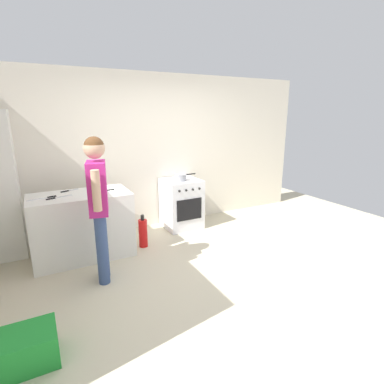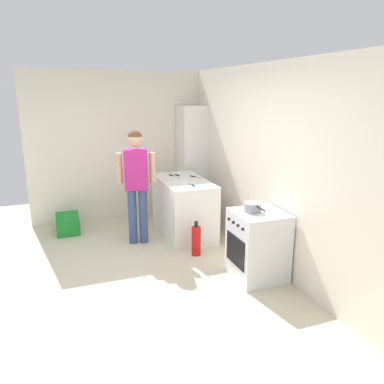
# 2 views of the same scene
# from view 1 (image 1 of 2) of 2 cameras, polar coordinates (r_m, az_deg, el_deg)

# --- Properties ---
(ground_plane) EXTENTS (8.00, 8.00, 0.00)m
(ground_plane) POSITION_cam_1_polar(r_m,az_deg,el_deg) (3.96, 3.59, -14.76)
(ground_plane) COLOR beige
(back_wall) EXTENTS (6.00, 0.10, 2.60)m
(back_wall) POSITION_cam_1_polar(r_m,az_deg,el_deg) (5.24, -7.38, 7.55)
(back_wall) COLOR silver
(back_wall) RESTS_ON ground
(counter_unit) EXTENTS (1.30, 0.70, 0.90)m
(counter_unit) POSITION_cam_1_polar(r_m,az_deg,el_deg) (4.42, -20.16, -6.00)
(counter_unit) COLOR silver
(counter_unit) RESTS_ON ground
(oven_left) EXTENTS (0.61, 0.62, 0.85)m
(oven_left) POSITION_cam_1_polar(r_m,az_deg,el_deg) (5.22, -2.03, -2.17)
(oven_left) COLOR silver
(oven_left) RESTS_ON ground
(pot) EXTENTS (0.39, 0.21, 0.11)m
(pot) POSITION_cam_1_polar(r_m,az_deg,el_deg) (5.03, -2.23, 2.80)
(pot) COLOR gray
(pot) RESTS_ON oven_left
(knife_bread) EXTENTS (0.35, 0.11, 0.01)m
(knife_bread) POSITION_cam_1_polar(r_m,az_deg,el_deg) (4.24, -26.50, -1.07)
(knife_bread) COLOR silver
(knife_bread) RESTS_ON counter_unit
(knife_utility) EXTENTS (0.24, 0.13, 0.01)m
(knife_utility) POSITION_cam_1_polar(r_m,az_deg,el_deg) (4.50, -22.41, 0.24)
(knife_utility) COLOR silver
(knife_utility) RESTS_ON counter_unit
(knife_chef) EXTENTS (0.31, 0.04, 0.01)m
(knife_chef) POSITION_cam_1_polar(r_m,az_deg,el_deg) (4.34, -16.43, 0.25)
(knife_chef) COLOR silver
(knife_chef) RESTS_ON counter_unit
(knife_carving) EXTENTS (0.32, 0.13, 0.01)m
(knife_carving) POSITION_cam_1_polar(r_m,az_deg,el_deg) (4.20, -24.12, -0.94)
(knife_carving) COLOR silver
(knife_carving) RESTS_ON counter_unit
(person) EXTENTS (0.27, 0.56, 1.71)m
(person) POSITION_cam_1_polar(r_m,az_deg,el_deg) (3.53, -17.44, -0.92)
(person) COLOR #384C7A
(person) RESTS_ON ground
(fire_extinguisher) EXTENTS (0.13, 0.13, 0.50)m
(fire_extinguisher) POSITION_cam_1_polar(r_m,az_deg,el_deg) (4.57, -9.31, -7.69)
(fire_extinguisher) COLOR red
(fire_extinguisher) RESTS_ON ground
(recycling_crate_lower) EXTENTS (0.52, 0.36, 0.28)m
(recycling_crate_lower) POSITION_cam_1_polar(r_m,az_deg,el_deg) (2.99, -29.62, -24.69)
(recycling_crate_lower) COLOR #1E842D
(recycling_crate_lower) RESTS_ON ground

